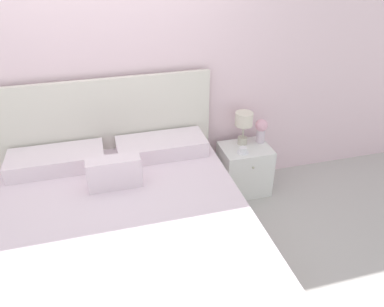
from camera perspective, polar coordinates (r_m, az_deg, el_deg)
ground_plane at (r=3.92m, az=-11.54°, el=-6.51°), size 12.00×12.00×0.00m
wall_back at (r=3.39m, az=-13.94°, el=12.09°), size 8.00×0.06×2.60m
bed at (r=2.96m, az=-10.39°, el=-12.48°), size 1.92×2.09×1.26m
nightstand at (r=3.85m, az=7.94°, el=-2.35°), size 0.48×0.41×0.50m
table_lamp at (r=3.67m, az=7.90°, el=4.77°), size 0.17×0.17×0.34m
flower_vase at (r=3.78m, az=10.52°, el=3.70°), size 0.12×0.12×0.25m
teacup at (r=3.61m, az=7.77°, el=0.48°), size 0.11×0.11×0.06m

